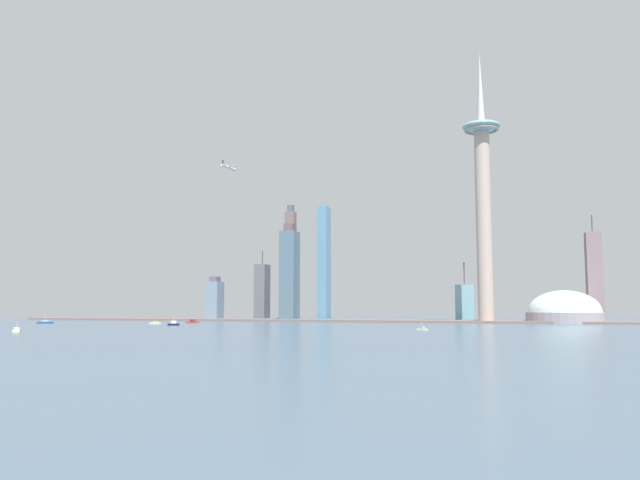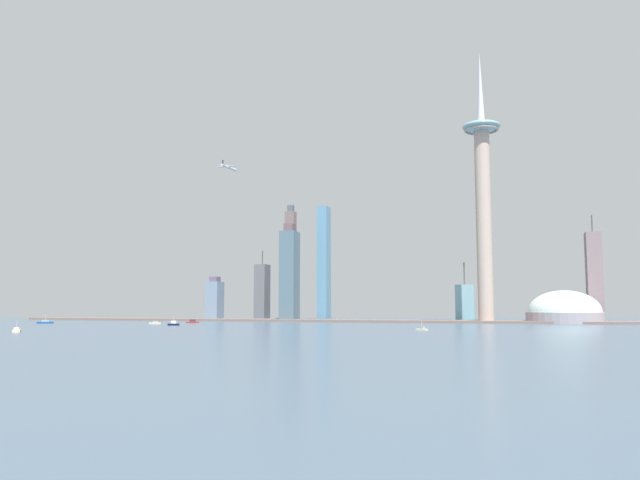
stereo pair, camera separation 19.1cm
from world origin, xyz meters
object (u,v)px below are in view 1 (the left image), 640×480
object	(u,v)px
observation_tower	(483,189)
channel_buoy_0	(466,326)
skyscraper_1	(262,292)
skyscraper_4	(290,264)
skyscraper_0	(594,277)
skyscraper_6	(465,303)
skyscraper_2	(215,300)
boat_1	(422,329)
skyscraper_3	(324,263)
boat_0	(193,322)
boat_5	(156,323)
boat_6	(17,330)
airplane	(229,167)
boat_4	(174,324)
boat_2	(45,322)
skyscraper_5	(290,275)
stadium_dome	(564,313)

from	to	relation	value
observation_tower	channel_buoy_0	distance (m)	213.12
skyscraper_1	skyscraper_4	bearing A→B (deg)	10.82
skyscraper_0	skyscraper_6	size ratio (longest dim) A/B	1.71
skyscraper_0	skyscraper_2	world-z (taller)	skyscraper_0
skyscraper_1	boat_1	world-z (taller)	skyscraper_1
skyscraper_3	boat_0	size ratio (longest dim) A/B	10.28
skyscraper_2	skyscraper_4	distance (m)	119.16
skyscraper_3	boat_5	distance (m)	247.15
observation_tower	skyscraper_6	xyz separation A→B (m)	(-28.73, 86.68, -132.48)
boat_6	airplane	size ratio (longest dim) A/B	0.41
boat_0	boat_5	distance (m)	50.30
skyscraper_3	boat_4	xyz separation A→B (m)	(-94.70, -228.07, -74.14)
observation_tower	boat_2	bearing A→B (deg)	-161.34
boat_1	boat_2	distance (m)	432.45
boat_0	boat_5	size ratio (longest dim) A/B	1.07
boat_2	airplane	distance (m)	284.74
channel_buoy_0	airplane	bearing A→B (deg)	158.38
skyscraper_3	skyscraper_6	xyz separation A→B (m)	(180.41, 35.83, -52.28)
boat_0	airplane	world-z (taller)	airplane
skyscraper_2	boat_1	world-z (taller)	skyscraper_2
boat_0	skyscraper_5	bearing A→B (deg)	17.09
skyscraper_1	boat_0	world-z (taller)	skyscraper_1
skyscraper_4	skyscraper_2	bearing A→B (deg)	-140.72
observation_tower	skyscraper_3	xyz separation A→B (m)	(-209.13, 50.85, -80.21)
stadium_dome	boat_5	bearing A→B (deg)	-159.85
skyscraper_1	airplane	world-z (taller)	airplane
skyscraper_1	airplane	bearing A→B (deg)	-93.44
boat_5	boat_6	size ratio (longest dim) A/B	0.97
skyscraper_4	boat_0	distance (m)	203.35
skyscraper_2	airplane	xyz separation A→B (m)	(37.78, -43.37, 168.86)
skyscraper_6	boat_4	xyz separation A→B (m)	(-275.11, -263.90, -21.86)
skyscraper_4	observation_tower	bearing A→B (deg)	-17.48
skyscraper_0	boat_0	distance (m)	481.86
skyscraper_4	boat_0	size ratio (longest dim) A/B	10.94
skyscraper_4	channel_buoy_0	xyz separation A→B (m)	(253.08, -229.99, -76.56)
channel_buoy_0	stadium_dome	bearing A→B (deg)	58.25
stadium_dome	skyscraper_6	xyz separation A→B (m)	(-114.93, 69.26, 12.53)
skyscraper_2	skyscraper_6	xyz separation A→B (m)	(322.52, 70.61, -3.39)
boat_2	channel_buoy_0	xyz separation A→B (m)	(458.99, 14.33, -0.24)
channel_buoy_0	boat_6	bearing A→B (deg)	-149.02
stadium_dome	skyscraper_4	world-z (taller)	skyscraper_4
skyscraper_3	skyscraper_4	bearing A→B (deg)	150.30
observation_tower	boat_5	size ratio (longest dim) A/B	23.37
skyscraper_3	airplane	size ratio (longest dim) A/B	4.39
skyscraper_5	skyscraper_6	world-z (taller)	skyscraper_5
skyscraper_5	skyscraper_1	bearing A→B (deg)	133.86
skyscraper_3	airplane	world-z (taller)	airplane
observation_tower	boat_2	xyz separation A→B (m)	(-473.73, -160.01, -154.62)
skyscraper_3	boat_1	distance (m)	329.14
skyscraper_1	boat_2	world-z (taller)	skyscraper_1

